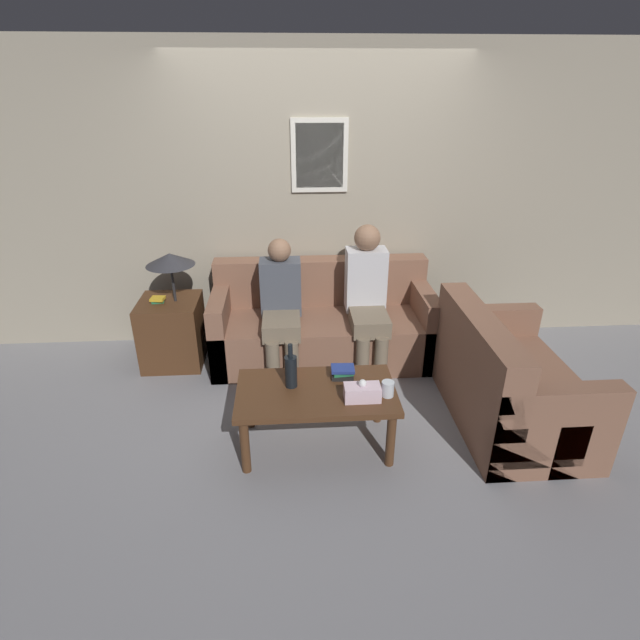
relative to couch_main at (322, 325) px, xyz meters
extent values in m
plane|color=gray|center=(0.00, -0.48, -0.30)|extent=(16.00, 16.00, 0.00)
cube|color=#9E937F|center=(0.00, 0.43, 1.00)|extent=(9.00, 0.06, 2.60)
cube|color=silver|center=(0.00, 0.39, 1.40)|extent=(0.48, 0.02, 0.60)
cube|color=beige|center=(0.00, 0.38, 1.40)|extent=(0.40, 0.01, 0.52)
cube|color=brown|center=(0.00, -0.05, -0.09)|extent=(1.91, 0.80, 0.41)
cube|color=brown|center=(0.00, 0.25, 0.33)|extent=(1.91, 0.20, 0.42)
cube|color=brown|center=(-0.88, -0.05, 0.03)|extent=(0.14, 0.80, 0.65)
cube|color=brown|center=(0.88, -0.05, 0.03)|extent=(0.14, 0.80, 0.65)
cube|color=brown|center=(1.30, -1.05, -0.09)|extent=(0.80, 1.29, 0.41)
cube|color=brown|center=(1.00, -1.05, 0.33)|extent=(0.20, 1.29, 0.42)
cube|color=brown|center=(1.30, -1.63, 0.03)|extent=(0.80, 0.14, 0.65)
cube|color=brown|center=(1.30, -0.47, 0.03)|extent=(0.80, 0.14, 0.65)
cube|color=#4C2D19|center=(-0.13, -1.25, 0.13)|extent=(1.05, 0.59, 0.04)
cylinder|color=#4C2D19|center=(-0.59, -1.48, -0.10)|extent=(0.06, 0.06, 0.40)
cylinder|color=#4C2D19|center=(0.33, -1.48, -0.10)|extent=(0.06, 0.06, 0.40)
cylinder|color=#4C2D19|center=(-0.59, -1.01, -0.10)|extent=(0.06, 0.06, 0.40)
cylinder|color=#4C2D19|center=(0.33, -1.01, -0.10)|extent=(0.06, 0.06, 0.40)
cube|color=#4C2D19|center=(-1.32, -0.03, 0.00)|extent=(0.51, 0.51, 0.59)
cylinder|color=#262628|center=(-1.25, -0.03, 0.46)|extent=(0.02, 0.02, 0.34)
cone|color=#2D2D33|center=(-1.25, -0.03, 0.66)|extent=(0.40, 0.40, 0.10)
cube|color=#237547|center=(-1.39, -0.06, 0.30)|extent=(0.10, 0.07, 0.02)
cube|color=gold|center=(-1.39, -0.06, 0.32)|extent=(0.12, 0.10, 0.02)
cylinder|color=black|center=(-0.29, -1.19, 0.26)|extent=(0.08, 0.08, 0.22)
cylinder|color=black|center=(-0.29, -1.19, 0.41)|extent=(0.03, 0.03, 0.09)
cylinder|color=silver|center=(0.32, -1.34, 0.20)|extent=(0.08, 0.08, 0.10)
cube|color=black|center=(0.06, -1.10, 0.16)|extent=(0.16, 0.13, 0.03)
cube|color=#237547|center=(0.06, -1.10, 0.19)|extent=(0.14, 0.11, 0.03)
cube|color=navy|center=(0.06, -1.10, 0.21)|extent=(0.16, 0.12, 0.02)
cylinder|color=red|center=(-0.28, -1.02, 0.21)|extent=(0.07, 0.07, 0.12)
cube|color=silver|center=(0.15, -1.37, 0.20)|extent=(0.23, 0.12, 0.10)
sphere|color=white|center=(0.15, -1.37, 0.27)|extent=(0.05, 0.05, 0.05)
cube|color=#756651|center=(-0.36, -0.28, 0.17)|extent=(0.31, 0.46, 0.14)
cylinder|color=#756651|center=(-0.44, -0.51, -0.09)|extent=(0.11, 0.11, 0.41)
cylinder|color=#756651|center=(-0.28, -0.51, -0.09)|extent=(0.11, 0.11, 0.41)
cube|color=#474C56|center=(-0.36, -0.05, 0.40)|extent=(0.34, 0.22, 0.47)
sphere|color=#8C664C|center=(-0.36, -0.05, 0.72)|extent=(0.19, 0.19, 0.19)
cube|color=#756651|center=(0.37, -0.25, 0.17)|extent=(0.31, 0.47, 0.14)
cylinder|color=#756651|center=(0.29, -0.49, -0.09)|extent=(0.11, 0.11, 0.41)
cylinder|color=#756651|center=(0.45, -0.49, -0.09)|extent=(0.11, 0.11, 0.41)
cube|color=silver|center=(0.37, -0.02, 0.44)|extent=(0.34, 0.22, 0.54)
sphere|color=#8C664C|center=(0.37, -0.02, 0.80)|extent=(0.22, 0.22, 0.22)
camera|label=1|loc=(-0.29, -3.99, 1.98)|focal=28.00mm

